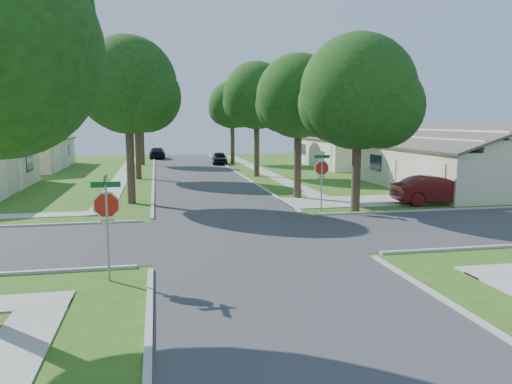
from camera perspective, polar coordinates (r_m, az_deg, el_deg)
The scene contains 20 objects.
ground at distance 19.55m, azimuth -1.26°, elevation -5.05°, with size 100.00×100.00×0.00m, color #2A5E19.
road_ns at distance 19.55m, azimuth -1.26°, elevation -5.03°, with size 7.00×100.00×0.02m, color #333335.
sidewalk_ne at distance 45.94m, azimuth 0.55°, elevation 2.53°, with size 1.20×40.00×0.04m, color #9E9B91.
sidewalk_nw at distance 45.05m, azimuth -14.83°, elevation 2.15°, with size 1.20×40.00×0.04m, color #9E9B91.
driveway at distance 28.52m, azimuth 11.99°, elevation -1.02°, with size 8.80×3.60×0.05m, color #9E9B91.
stop_sign_sw at distance 14.32m, azimuth -16.70°, elevation -1.92°, with size 1.05×0.80×2.98m.
stop_sign_ne at distance 24.90m, azimuth 7.52°, elevation 2.45°, with size 1.05×0.80×2.98m.
tree_e_near at distance 28.93m, azimuth 4.96°, elevation 10.42°, with size 4.97×4.80×8.28m.
tree_e_mid at distance 40.61m, azimuth 0.16°, elevation 10.61°, with size 5.59×5.40×9.21m.
tree_e_far at distance 53.39m, azimuth -2.67°, elevation 9.69°, with size 5.17×5.00×8.72m.
tree_w_near at distance 27.84m, azimuth -14.32°, elevation 11.27°, with size 5.38×5.20×8.97m.
tree_w_mid at distance 39.83m, azimuth -13.46°, elevation 10.78°, with size 5.80×5.60×9.56m.
tree_w_far at distance 52.78m, azimuth -12.94°, elevation 9.00°, with size 4.76×4.60×8.04m.
tree_ne_corner at distance 24.94m, azimuth 11.72°, elevation 10.55°, with size 5.80×5.60×8.66m.
house_ne_near at distance 35.58m, azimuth 21.61°, elevation 2.78°, with size 8.42×13.60×4.23m.
house_ne_far at distance 51.59m, azimuth 10.71°, elevation 4.66°, with size 8.42×13.60×4.23m.
house_nw_far at distance 52.38m, azimuth -25.38°, elevation 4.07°, with size 8.42×13.60×4.23m.
car_driveway at distance 28.65m, azimuth 19.93°, elevation 0.22°, with size 1.62×4.65×1.53m, color #551113.
car_curb_east at distance 52.64m, azimuth -4.20°, elevation 3.90°, with size 1.54×3.83×1.31m, color black.
car_curb_west at distance 61.76m, azimuth -11.23°, elevation 4.39°, with size 1.89×4.64×1.35m, color black.
Camera 1 is at (-3.32, -18.75, 4.42)m, focal length 35.00 mm.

